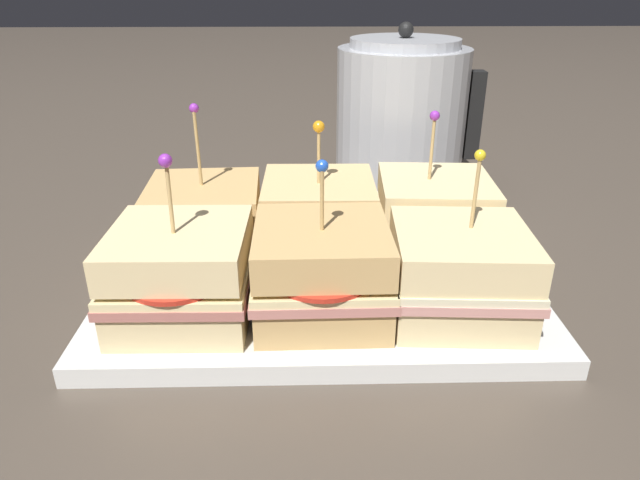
{
  "coord_description": "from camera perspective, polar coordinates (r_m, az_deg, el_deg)",
  "views": [
    {
      "loc": [
        -0.01,
        -0.48,
        0.29
      ],
      "look_at": [
        0.0,
        0.0,
        0.06
      ],
      "focal_mm": 32.0,
      "sensor_mm": 36.0,
      "label": 1
    }
  ],
  "objects": [
    {
      "name": "ground_plane",
      "position": [
        0.56,
        -0.0,
        -5.54
      ],
      "size": [
        6.0,
        6.0,
        0.0
      ],
      "primitive_type": "plane",
      "color": "#4C4238"
    },
    {
      "name": "serving_platter",
      "position": [
        0.56,
        -0.0,
        -4.74
      ],
      "size": [
        0.41,
        0.27,
        0.02
      ],
      "color": "silver",
      "rests_on": "ground_plane"
    },
    {
      "name": "sandwich_front_left",
      "position": [
        0.49,
        -13.67,
        -3.37
      ],
      "size": [
        0.12,
        0.12,
        0.15
      ],
      "color": "beige",
      "rests_on": "serving_platter"
    },
    {
      "name": "sandwich_front_center",
      "position": [
        0.48,
        0.09,
        -3.19
      ],
      "size": [
        0.12,
        0.12,
        0.14
      ],
      "color": "tan",
      "rests_on": "serving_platter"
    },
    {
      "name": "sandwich_front_right",
      "position": [
        0.5,
        13.73,
        -3.18
      ],
      "size": [
        0.12,
        0.12,
        0.14
      ],
      "color": "beige",
      "rests_on": "serving_platter"
    },
    {
      "name": "sandwich_back_left",
      "position": [
        0.6,
        -11.42,
        1.95
      ],
      "size": [
        0.12,
        0.12,
        0.16
      ],
      "color": "tan",
      "rests_on": "serving_platter"
    },
    {
      "name": "sandwich_back_center",
      "position": [
        0.59,
        -0.05,
        2.22
      ],
      "size": [
        0.12,
        0.12,
        0.14
      ],
      "color": "#DBB77A",
      "rests_on": "serving_platter"
    },
    {
      "name": "sandwich_back_right",
      "position": [
        0.6,
        11.3,
        2.34
      ],
      "size": [
        0.12,
        0.12,
        0.15
      ],
      "color": "beige",
      "rests_on": "serving_platter"
    },
    {
      "name": "kettle_steel",
      "position": [
        0.81,
        8.12,
        11.83
      ],
      "size": [
        0.2,
        0.18,
        0.23
      ],
      "color": "#B7BABF",
      "rests_on": "ground_plane"
    }
  ]
}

